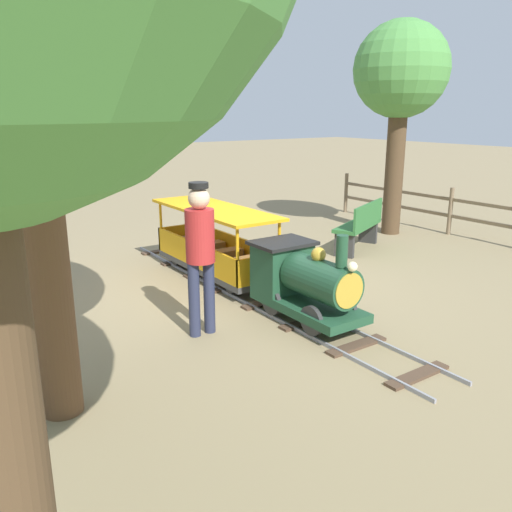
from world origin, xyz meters
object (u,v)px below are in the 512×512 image
(locomotive, at_px, (303,280))
(conductor_person, at_px, (200,247))
(park_bench, at_px, (360,226))
(oak_tree_near, at_px, (401,75))
(passenger_car, at_px, (215,249))

(locomotive, xyz_separation_m, conductor_person, (1.11, -0.32, 0.47))
(park_bench, bearing_deg, oak_tree_near, -158.04)
(passenger_car, bearing_deg, oak_tree_near, -173.12)
(conductor_person, distance_m, oak_tree_near, 6.09)
(locomotive, relative_size, oak_tree_near, 0.37)
(oak_tree_near, bearing_deg, conductor_person, 21.63)
(locomotive, distance_m, park_bench, 3.38)
(locomotive, height_order, passenger_car, locomotive)
(locomotive, distance_m, passenger_car, 1.94)
(passenger_car, bearing_deg, park_bench, 178.67)
(conductor_person, height_order, park_bench, conductor_person)
(passenger_car, xyz_separation_m, oak_tree_near, (-4.25, -0.51, 2.50))
(passenger_car, relative_size, oak_tree_near, 0.61)
(passenger_car, bearing_deg, conductor_person, 55.39)
(oak_tree_near, bearing_deg, passenger_car, 6.88)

